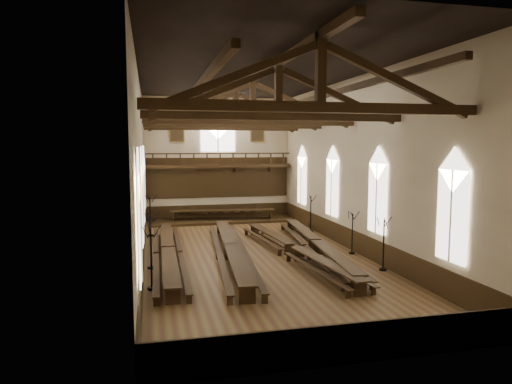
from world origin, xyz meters
TOP-DOWN VIEW (x-y plane):
  - ground at (0.00, 0.00)m, footprint 26.00×26.00m
  - room_walls at (0.00, 0.00)m, footprint 26.00×26.00m
  - wainscot_band at (0.00, 0.00)m, footprint 12.00×26.00m
  - side_windows at (-0.00, -0.00)m, footprint 11.85×19.80m
  - end_window at (0.00, 12.90)m, footprint 2.80×0.12m
  - minstrels_gallery at (0.00, 12.66)m, footprint 11.80×1.24m
  - portraits at (0.00, 12.90)m, footprint 7.75×0.09m
  - roof_trusses at (0.00, -0.00)m, footprint 11.70×25.70m
  - refectory_row_a at (-4.65, -0.04)m, footprint 1.66×14.52m
  - refectory_row_b at (-1.29, -0.40)m, footprint 2.33×15.19m
  - refectory_row_c at (2.04, -1.03)m, footprint 2.11×14.23m
  - refectory_row_d at (3.72, -0.11)m, footprint 2.26×14.60m
  - dais at (0.09, 11.40)m, footprint 11.40×2.87m
  - high_table at (0.09, 11.40)m, footprint 8.40×1.93m
  - high_chairs at (0.09, 12.21)m, footprint 6.76×0.46m
  - candelabrum_left_near at (-5.55, -4.87)m, footprint 0.85×0.81m
  - candelabrum_left_mid at (-5.55, -1.47)m, footprint 0.83×0.86m
  - candelabrum_left_far at (-5.55, 6.85)m, footprint 0.83×0.85m
  - candelabrum_right_near at (5.55, -4.44)m, footprint 0.80×0.78m
  - candelabrum_right_mid at (5.55, -0.91)m, footprint 0.66×0.75m
  - candelabrum_right_far at (5.55, 5.90)m, footprint 0.74×0.82m

SIDE VIEW (x-z plane):
  - ground at x=0.00m, z-range 0.00..0.00m
  - dais at x=0.09m, z-range 0.00..0.19m
  - refectory_row_c at x=2.04m, z-range 0.17..0.89m
  - refectory_row_d at x=3.72m, z-range 0.17..0.93m
  - refectory_row_a at x=-4.65m, z-range 0.17..0.93m
  - refectory_row_b at x=-1.29m, z-range 0.19..1.01m
  - wainscot_band at x=0.00m, z-range 0.00..1.20m
  - high_chairs at x=0.09m, z-range 0.24..1.24m
  - candelabrum_right_mid at x=5.55m, z-range -0.48..1.96m
  - candelabrum_right_near at x=5.55m, z-range -0.52..2.15m
  - candelabrum_right_far at x=5.55m, z-range -0.52..2.15m
  - high_table at x=0.09m, z-range 0.46..1.24m
  - candelabrum_left_near at x=-5.55m, z-range -0.55..2.26m
  - candelabrum_left_far at x=-5.55m, z-range -0.56..2.28m
  - candelabrum_left_mid at x=-5.55m, z-range -0.56..2.30m
  - side_windows at x=0.00m, z-range 1.49..5.99m
  - minstrels_gallery at x=0.00m, z-range 2.06..5.76m
  - room_walls at x=0.00m, z-range -6.54..19.46m
  - portraits at x=0.00m, z-range 6.38..7.82m
  - end_window at x=0.00m, z-range 5.32..9.12m
  - roof_trusses at x=0.00m, z-range 6.82..9.62m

